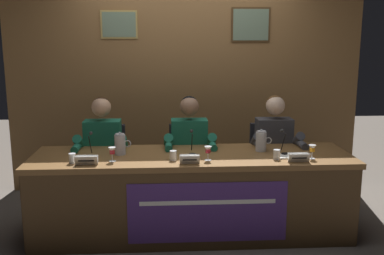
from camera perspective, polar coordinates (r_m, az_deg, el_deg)
The scene contains 24 objects.
ground_plane at distance 4.30m, azimuth 0.00°, elevation -13.14°, with size 12.00×12.00×0.00m, color #70665B.
wall_back_panelled at distance 5.25m, azimuth -0.85°, elevation 6.15°, with size 4.09×0.14×2.60m.
conference_table at distance 4.01m, azimuth 0.12°, elevation -7.19°, with size 2.89×0.81×0.75m.
chair_left at distance 4.73m, azimuth -10.97°, elevation -5.42°, with size 0.44×0.45×0.90m.
panelist_left at distance 4.47m, azimuth -11.43°, elevation -2.77°, with size 0.51×0.48×1.22m.
nameplate_left at distance 3.82m, azimuth -13.36°, elevation -4.09°, with size 0.19×0.06×0.08m.
juice_glass_left at distance 3.87m, azimuth -10.18°, elevation -3.05°, with size 0.06×0.06×0.12m.
water_cup_left at distance 3.89m, azimuth -15.06°, elevation -3.90°, with size 0.06×0.06×0.08m.
microphone_left at distance 4.03m, azimuth -12.92°, elevation -2.72°, with size 0.06×0.17×0.22m.
chair_center at distance 4.69m, azimuth -0.42°, elevation -5.34°, with size 0.44×0.45×0.90m.
panelist_center at distance 4.43m, azimuth -0.30°, elevation -2.66°, with size 0.51×0.48×1.22m.
nameplate_center at distance 3.74m, azimuth -0.30°, elevation -4.09°, with size 0.17×0.06×0.08m.
juice_glass_center at distance 3.84m, azimuth 2.06°, elevation -2.98°, with size 0.06×0.06×0.12m.
water_cup_center at distance 3.85m, azimuth -2.42°, elevation -3.67°, with size 0.06×0.06×0.08m.
microphone_center at distance 4.02m, azimuth -0.04°, elevation -2.46°, with size 0.06×0.17×0.22m.
chair_right at distance 4.81m, azimuth 9.93°, elevation -5.08°, with size 0.44×0.45×0.90m.
panelist_right at distance 4.56m, azimuth 10.62°, elevation -2.46°, with size 0.51×0.48×1.22m.
nameplate_right at distance 3.90m, azimuth 13.50°, elevation -3.75°, with size 0.18×0.06×0.08m.
juice_glass_right at distance 4.02m, azimuth 15.13°, elevation -2.70°, with size 0.06×0.06×0.12m.
water_cup_right at distance 3.95m, azimuth 10.79°, elevation -3.47°, with size 0.06×0.06×0.08m.
microphone_right at distance 4.13m, azimuth 11.67°, elevation -2.35°, with size 0.06×0.17×0.22m.
water_pitcher_left_side at distance 4.08m, azimuth -9.17°, elevation -2.13°, with size 0.15×0.10×0.21m.
water_pitcher_right_side at distance 4.20m, azimuth 8.85°, elevation -1.73°, with size 0.15×0.10×0.21m.
document_stack_right at distance 4.06m, azimuth 12.13°, elevation -3.59°, with size 0.23×0.18×0.01m.
Camera 1 is at (-0.23, -3.90, 1.79)m, focal length 41.69 mm.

